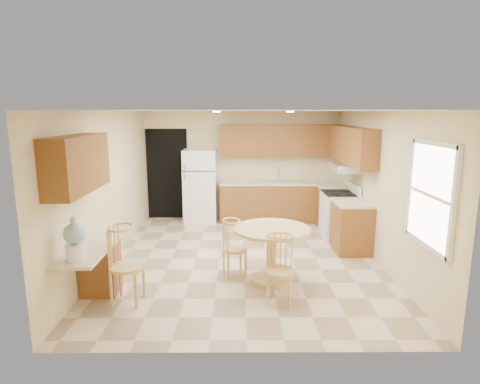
{
  "coord_description": "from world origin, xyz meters",
  "views": [
    {
      "loc": [
        -0.1,
        -6.54,
        2.48
      ],
      "look_at": [
        -0.06,
        0.3,
        1.11
      ],
      "focal_mm": 30.0,
      "sensor_mm": 36.0,
      "label": 1
    }
  ],
  "objects_px": {
    "refrigerator": "(200,186)",
    "chair_table_a": "(234,244)",
    "stove": "(339,215)",
    "chair_desk": "(124,260)",
    "chair_table_b": "(280,265)",
    "water_crock": "(75,241)",
    "dining_table": "(272,247)"
  },
  "relations": [
    {
      "from": "stove",
      "to": "water_crock",
      "type": "relative_size",
      "value": 2.1
    },
    {
      "from": "dining_table",
      "to": "chair_table_b",
      "type": "distance_m",
      "value": 0.74
    },
    {
      "from": "refrigerator",
      "to": "chair_table_a",
      "type": "height_order",
      "value": "refrigerator"
    },
    {
      "from": "dining_table",
      "to": "stove",
      "type": "bearing_deg",
      "value": 54.28
    },
    {
      "from": "chair_table_b",
      "to": "water_crock",
      "type": "relative_size",
      "value": 1.73
    },
    {
      "from": "refrigerator",
      "to": "stove",
      "type": "xyz_separation_m",
      "value": [
        2.88,
        -1.22,
        -0.36
      ]
    },
    {
      "from": "chair_table_b",
      "to": "chair_desk",
      "type": "relative_size",
      "value": 0.87
    },
    {
      "from": "chair_table_b",
      "to": "chair_desk",
      "type": "height_order",
      "value": "chair_desk"
    },
    {
      "from": "stove",
      "to": "dining_table",
      "type": "distance_m",
      "value": 2.61
    },
    {
      "from": "dining_table",
      "to": "water_crock",
      "type": "xyz_separation_m",
      "value": [
        -2.4,
        -1.13,
        0.46
      ]
    },
    {
      "from": "dining_table",
      "to": "refrigerator",
      "type": "bearing_deg",
      "value": 111.99
    },
    {
      "from": "refrigerator",
      "to": "stove",
      "type": "height_order",
      "value": "refrigerator"
    },
    {
      "from": "chair_table_a",
      "to": "chair_desk",
      "type": "xyz_separation_m",
      "value": [
        -1.4,
        -0.92,
        0.1
      ]
    },
    {
      "from": "water_crock",
      "to": "refrigerator",
      "type": "bearing_deg",
      "value": 76.79
    },
    {
      "from": "refrigerator",
      "to": "stove",
      "type": "relative_size",
      "value": 1.52
    },
    {
      "from": "stove",
      "to": "refrigerator",
      "type": "bearing_deg",
      "value": 157.01
    },
    {
      "from": "refrigerator",
      "to": "chair_table_a",
      "type": "xyz_separation_m",
      "value": [
        0.8,
        -3.17,
        -0.3
      ]
    },
    {
      "from": "chair_desk",
      "to": "water_crock",
      "type": "bearing_deg",
      "value": -45.43
    },
    {
      "from": "dining_table",
      "to": "water_crock",
      "type": "relative_size",
      "value": 2.15
    },
    {
      "from": "refrigerator",
      "to": "dining_table",
      "type": "xyz_separation_m",
      "value": [
        1.35,
        -3.34,
        -0.29
      ]
    },
    {
      "from": "dining_table",
      "to": "chair_table_a",
      "type": "xyz_separation_m",
      "value": [
        -0.55,
        0.17,
        -0.01
      ]
    },
    {
      "from": "stove",
      "to": "chair_table_b",
      "type": "relative_size",
      "value": 1.22
    },
    {
      "from": "dining_table",
      "to": "chair_table_b",
      "type": "relative_size",
      "value": 1.24
    },
    {
      "from": "chair_table_b",
      "to": "water_crock",
      "type": "height_order",
      "value": "water_crock"
    },
    {
      "from": "refrigerator",
      "to": "chair_table_b",
      "type": "relative_size",
      "value": 1.85
    },
    {
      "from": "stove",
      "to": "water_crock",
      "type": "bearing_deg",
      "value": -140.36
    },
    {
      "from": "dining_table",
      "to": "water_crock",
      "type": "height_order",
      "value": "water_crock"
    },
    {
      "from": "chair_desk",
      "to": "water_crock",
      "type": "distance_m",
      "value": 0.7
    },
    {
      "from": "chair_desk",
      "to": "water_crock",
      "type": "relative_size",
      "value": 1.98
    },
    {
      "from": "chair_table_b",
      "to": "water_crock",
      "type": "distance_m",
      "value": 2.52
    },
    {
      "from": "refrigerator",
      "to": "water_crock",
      "type": "bearing_deg",
      "value": -103.21
    },
    {
      "from": "stove",
      "to": "chair_desk",
      "type": "relative_size",
      "value": 1.06
    }
  ]
}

